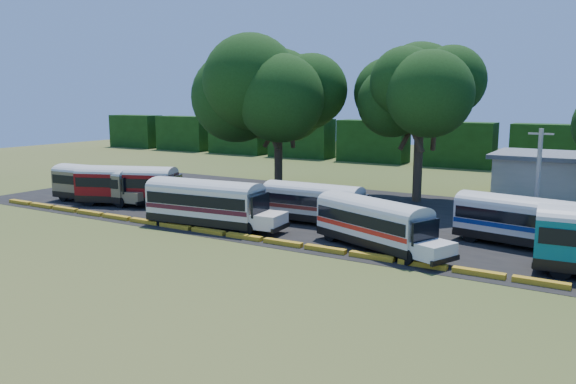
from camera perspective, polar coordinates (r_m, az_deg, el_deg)
The scene contains 13 objects.
ground at distance 35.54m, azimuth -3.43°, elevation -5.44°, with size 160.00×160.00×0.00m, color #37501A.
asphalt_strip at distance 45.24m, azimuth 6.26°, elevation -2.21°, with size 64.00×24.00×0.02m, color black.
curb at distance 36.30m, azimuth -2.53°, elevation -4.87°, with size 53.70×0.45×0.30m.
treeline_backdrop at distance 78.96m, azimuth 16.73°, elevation 4.64°, with size 130.00×4.00×6.00m.
bus_beige at distance 52.36m, azimuth -18.84°, elevation 1.01°, with size 10.12×3.14×3.28m.
bus_red at distance 50.13m, azimuth -15.79°, elevation 0.90°, with size 10.60×6.11×3.42m.
bus_cream_west at distance 40.36m, azimuth -8.21°, elevation -0.88°, with size 10.65×3.53×3.44m.
bus_cream_east at distance 41.25m, azimuth 2.78°, elevation -0.92°, with size 9.17×2.49×3.00m.
bus_white_red at distance 34.69m, azimuth 8.79°, elevation -2.90°, with size 9.71×5.76×3.13m.
bus_white_blue at distance 37.63m, azimuth 22.93°, elevation -2.54°, with size 9.92×4.04×3.17m.
tree_west at distance 55.20m, azimuth -1.00°, elevation 10.02°, with size 11.59×11.59×13.93m.
tree_center at distance 50.96m, azimuth 13.34°, elevation 10.39°, with size 10.19×10.19×13.95m.
utility_pole at distance 41.78m, azimuth 24.04°, elevation 1.16°, with size 1.60×0.30×7.16m.
Camera 1 is at (19.49, -28.26, 9.16)m, focal length 35.00 mm.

